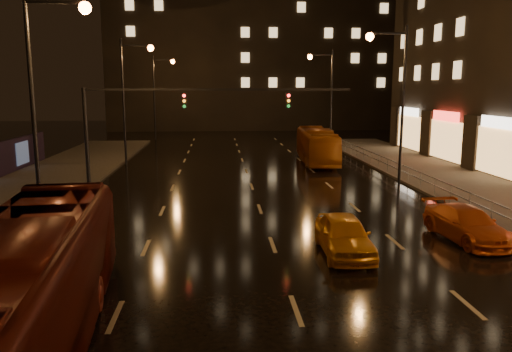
# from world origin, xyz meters

# --- Properties ---
(ground) EXTENTS (140.00, 140.00, 0.00)m
(ground) POSITION_xyz_m (0.00, 20.00, 0.00)
(ground) COLOR black
(ground) RESTS_ON ground
(building_distant) EXTENTS (44.00, 16.00, 36.00)m
(building_distant) POSITION_xyz_m (4.00, 72.00, 18.00)
(building_distant) COLOR black
(building_distant) RESTS_ON ground
(traffic_signal) EXTENTS (15.31, 0.32, 6.20)m
(traffic_signal) POSITION_xyz_m (-5.06, 20.00, 4.74)
(traffic_signal) COLOR black
(traffic_signal) RESTS_ON ground
(railing_right) EXTENTS (0.05, 56.00, 1.00)m
(railing_right) POSITION_xyz_m (10.20, 18.00, 0.90)
(railing_right) COLOR #99999E
(railing_right) RESTS_ON sidewalk_right
(bus_red) EXTENTS (3.79, 12.00, 3.29)m
(bus_red) POSITION_xyz_m (-6.60, 2.00, 1.64)
(bus_red) COLOR #56140C
(bus_red) RESTS_ON ground
(bus_curb) EXTENTS (3.10, 10.46, 2.87)m
(bus_curb) POSITION_xyz_m (6.15, 31.97, 1.44)
(bus_curb) COLOR #A75310
(bus_curb) RESTS_ON ground
(taxi_near) EXTENTS (1.89, 4.40, 1.48)m
(taxi_near) POSITION_xyz_m (2.55, 8.70, 0.74)
(taxi_near) COLOR orange
(taxi_near) RESTS_ON ground
(taxi_far) EXTENTS (2.33, 4.84, 1.36)m
(taxi_far) POSITION_xyz_m (8.00, 10.00, 0.68)
(taxi_far) COLOR #DA5714
(taxi_far) RESTS_ON ground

